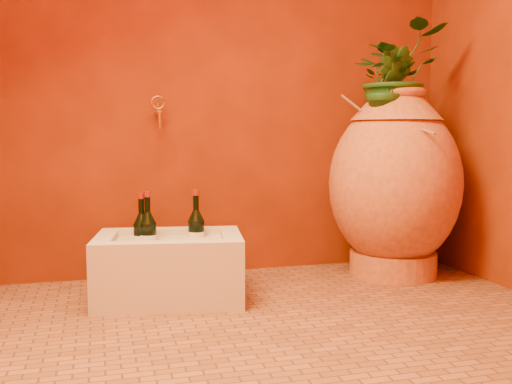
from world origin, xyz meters
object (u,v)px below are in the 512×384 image
object	(u,v)px
wine_bottle_a	(148,238)
wine_bottle_c	(196,235)
wall_tap	(158,111)
stone_basin	(169,269)
amphora	(395,183)
wine_bottle_b	(142,238)

from	to	relation	value
wine_bottle_a	wine_bottle_c	size ratio (longest dim) A/B	1.01
wine_bottle_a	wall_tap	bearing A→B (deg)	75.45
stone_basin	wall_tap	bearing A→B (deg)	89.37
amphora	wall_tap	distance (m)	1.32
amphora	wine_bottle_a	xyz separation A→B (m)	(-1.33, -0.11, -0.22)
wine_bottle_b	wine_bottle_c	size ratio (longest dim) A/B	0.98
wine_bottle_b	stone_basin	bearing A→B (deg)	-23.33
amphora	wine_bottle_b	bearing A→B (deg)	-176.10
wine_bottle_a	wall_tap	size ratio (longest dim) A/B	1.93
wine_bottle_a	wine_bottle_b	size ratio (longest dim) A/B	1.03
wine_bottle_c	amphora	bearing A→B (deg)	4.03
wine_bottle_b	wine_bottle_c	bearing A→B (deg)	3.35
stone_basin	wine_bottle_b	xyz separation A→B (m)	(-0.12, 0.05, 0.14)
wine_bottle_a	wine_bottle_b	bearing A→B (deg)	147.10
stone_basin	amphora	bearing A→B (deg)	6.62
wine_bottle_b	wall_tap	distance (m)	0.71
wine_bottle_c	wine_bottle_a	bearing A→B (deg)	-172.01
wine_bottle_b	wine_bottle_c	distance (m)	0.26
amphora	wall_tap	world-z (taller)	amphora
wine_bottle_c	wall_tap	bearing A→B (deg)	111.75
amphora	wine_bottle_b	distance (m)	1.38
stone_basin	wine_bottle_a	xyz separation A→B (m)	(-0.09, 0.03, 0.14)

